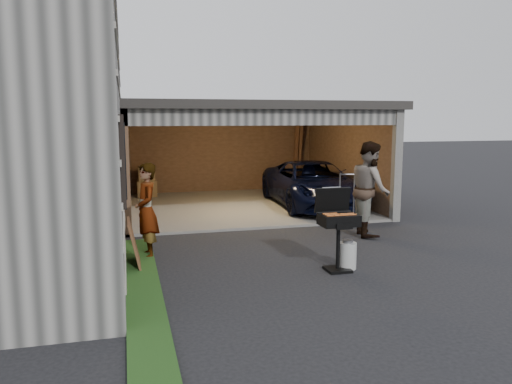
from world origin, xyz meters
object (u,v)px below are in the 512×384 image
minivan (313,186)px  woman (147,211)px  man (370,189)px  propane_tank (347,256)px  hand_truck (347,215)px  bbq_grill (338,223)px  plywood_panel (134,244)px

minivan → woman: (-4.70, -3.93, 0.24)m
man → propane_tank: 2.72m
hand_truck → man: bearing=-76.7°
bbq_grill → plywood_panel: bbq_grill is taller
propane_tank → minivan: bearing=74.7°
man → bbq_grill: size_ratio=1.49×
woman → man: (4.70, 0.59, 0.15)m
man → hand_truck: (-0.01, 1.08, -0.78)m
man → bbq_grill: (-1.70, -2.17, -0.20)m
woman → hand_truck: woman is taller
bbq_grill → propane_tank: 0.62m
bbq_grill → hand_truck: 3.70m
man → propane_tank: size_ratio=4.53×
minivan → bbq_grill: size_ratio=3.30×
man → woman: bearing=108.6°
hand_truck → minivan: bearing=102.5°
woman → bbq_grill: bearing=53.8°
woman → minivan: bearing=121.5°
minivan → man: 3.36m
plywood_panel → woman: bearing=68.3°
minivan → woman: size_ratio=2.61×
woman → plywood_panel: (-0.24, -0.60, -0.45)m
minivan → man: (0.00, -3.34, 0.39)m
man → plywood_panel: (-4.94, -1.19, -0.60)m
man → propane_tank: (-1.49, -2.13, -0.79)m
woman → hand_truck: bearing=101.2°
propane_tank → hand_truck: (1.48, 3.21, 0.01)m
minivan → plywood_panel: minivan is taller
hand_truck → woman: bearing=-147.6°
minivan → hand_truck: minivan is taller
propane_tank → hand_truck: 3.53m
bbq_grill → propane_tank: bbq_grill is taller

